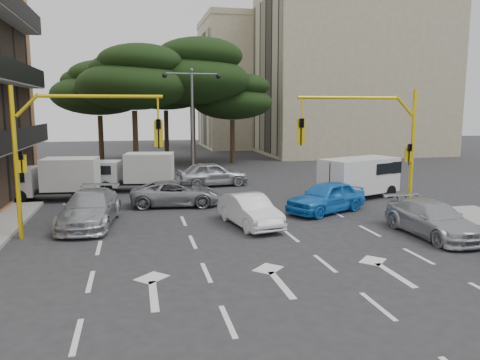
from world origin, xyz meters
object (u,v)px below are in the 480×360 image
at_px(car_blue_compact, 326,197).
at_px(car_silver_cross_b, 212,174).
at_px(car_silver_wagon, 90,208).
at_px(box_truck_a, 55,179).
at_px(signal_mast_right, 378,136).
at_px(signal_mast_left, 64,140).
at_px(van_white, 359,178).
at_px(car_silver_cross_a, 176,193).
at_px(car_white_hatch, 250,210).
at_px(car_silver_parked, 433,219).
at_px(box_truck_b, 136,172).
at_px(street_lamp_center, 192,104).

xyz_separation_m(car_blue_compact, car_silver_cross_b, (-4.22, 9.19, 0.04)).
relative_size(car_silver_wagon, box_truck_a, 1.09).
height_order(signal_mast_right, car_silver_wagon, signal_mast_right).
bearing_deg(car_blue_compact, car_silver_wagon, -115.81).
relative_size(signal_mast_left, van_white, 1.27).
xyz_separation_m(car_silver_cross_a, van_white, (10.50, -0.05, 0.52)).
relative_size(car_white_hatch, van_white, 0.89).
distance_m(signal_mast_right, car_white_hatch, 6.83).
bearing_deg(signal_mast_right, van_white, 71.22).
relative_size(signal_mast_right, box_truck_a, 1.23).
xyz_separation_m(car_silver_parked, van_white, (0.90, 8.22, 0.48)).
height_order(signal_mast_right, signal_mast_left, same).
distance_m(car_blue_compact, van_white, 4.64).
xyz_separation_m(car_white_hatch, box_truck_a, (-9.27, 8.01, 0.50)).
height_order(car_silver_cross_a, van_white, van_white).
bearing_deg(signal_mast_left, box_truck_b, 74.90).
relative_size(signal_mast_left, car_white_hatch, 1.43).
bearing_deg(car_silver_cross_a, signal_mast_right, -112.69).
xyz_separation_m(signal_mast_left, car_silver_cross_a, (4.80, 5.04, -3.22)).
xyz_separation_m(car_blue_compact, car_silver_cross_a, (-7.14, 3.22, -0.11)).
relative_size(car_white_hatch, car_silver_cross_a, 0.88).
bearing_deg(car_silver_wagon, car_silver_cross_b, 59.98).
bearing_deg(box_truck_b, car_silver_parked, -129.73).
distance_m(car_silver_parked, box_truck_a, 19.65).
relative_size(car_blue_compact, car_silver_parked, 0.94).
distance_m(car_blue_compact, car_silver_cross_b, 10.11).
bearing_deg(car_white_hatch, van_white, 22.06).
bearing_deg(car_blue_compact, signal_mast_right, 15.69).
distance_m(signal_mast_right, car_silver_cross_b, 12.86).
xyz_separation_m(signal_mast_right, car_silver_cross_a, (-8.80, 5.04, -3.22)).
xyz_separation_m(signal_mast_right, street_lamp_center, (-6.80, 14.01, 1.54)).
xyz_separation_m(box_truck_a, box_truck_b, (4.42, 2.06, -0.00)).
xyz_separation_m(signal_mast_left, van_white, (15.30, 4.99, -2.70)).
bearing_deg(signal_mast_right, car_silver_cross_b, 118.15).
bearing_deg(car_white_hatch, car_silver_wagon, 155.90).
relative_size(signal_mast_right, street_lamp_center, 0.77).
bearing_deg(car_blue_compact, van_white, 106.43).
relative_size(car_blue_compact, car_silver_cross_b, 0.95).
bearing_deg(signal_mast_left, street_lamp_center, 64.09).
height_order(car_white_hatch, car_silver_cross_a, car_white_hatch).
bearing_deg(street_lamp_center, car_silver_cross_b, -73.03).
relative_size(signal_mast_left, street_lamp_center, 0.77).
bearing_deg(signal_mast_right, car_silver_cross_a, 150.23).
bearing_deg(van_white, car_blue_compact, -68.13).
distance_m(car_silver_wagon, car_silver_parked, 14.52).
bearing_deg(car_silver_parked, car_silver_cross_a, 137.18).
bearing_deg(box_truck_b, box_truck_a, 123.97).
bearing_deg(signal_mast_left, car_white_hatch, -0.04).
distance_m(signal_mast_right, box_truck_b, 15.08).
xyz_separation_m(street_lamp_center, van_white, (8.50, -9.02, -4.25)).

